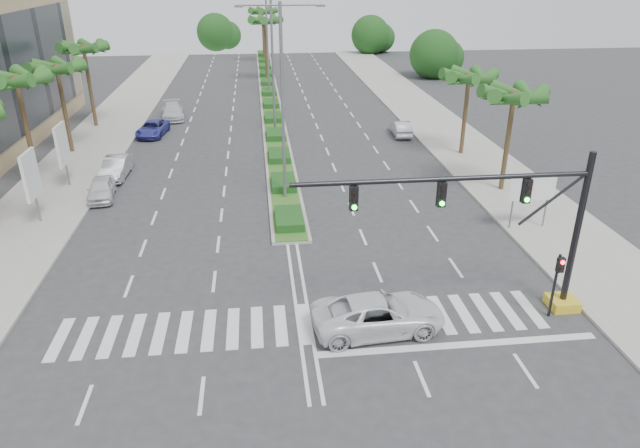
# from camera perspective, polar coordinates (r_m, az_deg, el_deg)

# --- Properties ---
(ground) EXTENTS (160.00, 160.00, 0.00)m
(ground) POSITION_cam_1_polar(r_m,az_deg,el_deg) (24.57, -1.59, -9.93)
(ground) COLOR #333335
(ground) RESTS_ON ground
(footpath_right) EXTENTS (6.00, 120.00, 0.15)m
(footpath_right) POSITION_cam_1_polar(r_m,az_deg,el_deg) (45.70, 15.55, 6.07)
(footpath_right) COLOR gray
(footpath_right) RESTS_ON ground
(footpath_left) EXTENTS (6.00, 120.00, 0.15)m
(footpath_left) POSITION_cam_1_polar(r_m,az_deg,el_deg) (44.62, -23.90, 4.38)
(footpath_left) COLOR gray
(footpath_left) RESTS_ON ground
(median) EXTENTS (2.20, 75.00, 0.20)m
(median) POSITION_cam_1_polar(r_m,az_deg,el_deg) (66.65, -5.06, 12.57)
(median) COLOR gray
(median) RESTS_ON ground
(median_grass) EXTENTS (1.80, 75.00, 0.04)m
(median_grass) POSITION_cam_1_polar(r_m,az_deg,el_deg) (66.62, -5.06, 12.67)
(median_grass) COLOR #31561D
(median_grass) RESTS_ON median
(signal_gantry) EXTENTS (12.60, 1.20, 7.20)m
(signal_gantry) POSITION_cam_1_polar(r_m,az_deg,el_deg) (25.20, 19.81, -1.50)
(signal_gantry) COLOR gold
(signal_gantry) RESTS_ON ground
(pedestrian_signal) EXTENTS (0.28, 0.36, 3.00)m
(pedestrian_signal) POSITION_cam_1_polar(r_m,az_deg,el_deg) (25.90, 22.64, -4.79)
(pedestrian_signal) COLOR black
(pedestrian_signal) RESTS_ON ground
(direction_sign) EXTENTS (2.70, 0.11, 3.40)m
(direction_sign) POSITION_cam_1_polar(r_m,az_deg,el_deg) (33.96, 20.44, 3.27)
(direction_sign) COLOR slate
(direction_sign) RESTS_ON ground
(billboard_near) EXTENTS (0.18, 2.10, 4.35)m
(billboard_near) POSITION_cam_1_polar(r_m,az_deg,el_deg) (36.36, -26.95, 4.33)
(billboard_near) COLOR slate
(billboard_near) RESTS_ON ground
(billboard_far) EXTENTS (0.18, 2.10, 4.35)m
(billboard_far) POSITION_cam_1_polar(r_m,az_deg,el_deg) (41.76, -24.38, 7.20)
(billboard_far) COLOR slate
(billboard_far) RESTS_ON ground
(palm_left_mid) EXTENTS (4.57, 4.68, 7.95)m
(palm_left_mid) POSITION_cam_1_polar(r_m,az_deg,el_deg) (41.55, -28.06, 12.34)
(palm_left_mid) COLOR brown
(palm_left_mid) RESTS_ON ground
(palm_left_far) EXTENTS (4.57, 4.68, 7.35)m
(palm_left_far) POSITION_cam_1_polar(r_m,az_deg,el_deg) (49.08, -24.79, 13.75)
(palm_left_far) COLOR brown
(palm_left_far) RESTS_ON ground
(palm_left_end) EXTENTS (4.57, 4.68, 7.75)m
(palm_left_end) POSITION_cam_1_polar(r_m,az_deg,el_deg) (56.62, -22.54, 15.71)
(palm_left_end) COLOR brown
(palm_left_end) RESTS_ON ground
(palm_right_near) EXTENTS (4.57, 4.68, 7.05)m
(palm_right_near) POSITION_cam_1_polar(r_m,az_deg,el_deg) (38.56, 18.79, 11.80)
(palm_right_near) COLOR brown
(palm_right_near) RESTS_ON ground
(palm_right_far) EXTENTS (4.57, 4.68, 6.75)m
(palm_right_far) POSITION_cam_1_polar(r_m,az_deg,el_deg) (45.85, 14.65, 13.80)
(palm_right_far) COLOR brown
(palm_right_far) RESTS_ON ground
(palm_median_a) EXTENTS (4.57, 4.68, 8.05)m
(palm_median_a) POSITION_cam_1_polar(r_m,az_deg,el_deg) (75.49, -5.53, 19.39)
(palm_median_a) COLOR brown
(palm_median_a) RESTS_ON ground
(palm_median_b) EXTENTS (4.57, 4.68, 8.05)m
(palm_median_b) POSITION_cam_1_polar(r_m,az_deg,el_deg) (90.44, -5.78, 20.24)
(palm_median_b) COLOR brown
(palm_median_b) RESTS_ON ground
(streetlight_near) EXTENTS (5.10, 0.25, 12.00)m
(streetlight_near) POSITION_cam_1_polar(r_m,az_deg,el_deg) (34.95, -3.78, 12.82)
(streetlight_near) COLOR slate
(streetlight_near) RESTS_ON ground
(streetlight_mid) EXTENTS (5.10, 0.25, 12.00)m
(streetlight_mid) POSITION_cam_1_polar(r_m,az_deg,el_deg) (50.70, -4.78, 16.48)
(streetlight_mid) COLOR slate
(streetlight_mid) RESTS_ON ground
(streetlight_far) EXTENTS (5.10, 0.25, 12.00)m
(streetlight_far) POSITION_cam_1_polar(r_m,az_deg,el_deg) (66.58, -5.31, 18.40)
(streetlight_far) COLOR slate
(streetlight_far) RESTS_ON ground
(car_parked_a) EXTENTS (2.01, 4.05, 1.33)m
(car_parked_a) POSITION_cam_1_polar(r_m,az_deg,el_deg) (39.50, -21.03, 3.31)
(car_parked_a) COLOR silver
(car_parked_a) RESTS_ON ground
(car_parked_b) EXTENTS (1.69, 4.43, 1.44)m
(car_parked_b) POSITION_cam_1_polar(r_m,az_deg,el_deg) (43.22, -19.70, 5.37)
(car_parked_b) COLOR #ACADB1
(car_parked_b) RESTS_ON ground
(car_parked_c) EXTENTS (2.67, 4.84, 1.28)m
(car_parked_c) POSITION_cam_1_polar(r_m,az_deg,el_deg) (53.13, -16.40, 9.15)
(car_parked_c) COLOR #313496
(car_parked_c) RESTS_ON ground
(car_parked_d) EXTENTS (2.72, 5.26, 1.46)m
(car_parked_d) POSITION_cam_1_polar(r_m,az_deg,el_deg) (58.75, -14.52, 10.88)
(car_parked_d) COLOR silver
(car_parked_d) RESTS_ON ground
(car_crossing) EXTENTS (5.70, 2.98, 1.53)m
(car_crossing) POSITION_cam_1_polar(r_m,az_deg,el_deg) (23.91, 5.85, -8.94)
(car_crossing) COLOR white
(car_crossing) RESTS_ON ground
(car_right) EXTENTS (1.67, 4.12, 1.33)m
(car_right) POSITION_cam_1_polar(r_m,az_deg,el_deg) (51.53, 8.10, 9.47)
(car_right) COLOR #BBBAC0
(car_right) RESTS_ON ground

